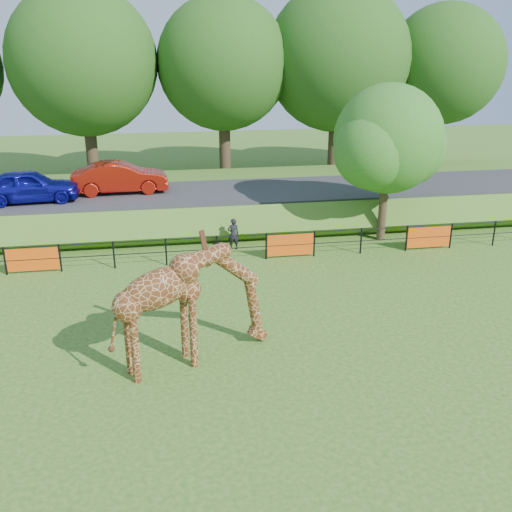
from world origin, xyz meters
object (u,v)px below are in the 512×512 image
object	(u,v)px
car_red	(120,178)
visitor	(233,234)
car_blue	(29,186)
tree_east	(390,143)
giraffe	(193,306)

from	to	relation	value
car_red	visitor	size ratio (longest dim) A/B	3.32
car_blue	tree_east	world-z (taller)	tree_east
giraffe	car_blue	xyz separation A→B (m)	(-6.56, 12.86, 0.53)
car_blue	tree_east	distance (m)	16.15
car_red	tree_east	distance (m)	12.73
car_blue	car_red	distance (m)	4.15
car_blue	visitor	size ratio (longest dim) A/B	3.20
car_red	visitor	world-z (taller)	car_red
visitor	tree_east	distance (m)	7.65
giraffe	car_blue	bearing A→B (deg)	96.42
car_blue	giraffe	bearing A→B (deg)	-157.98
giraffe	car_red	world-z (taller)	giraffe
tree_east	car_blue	bearing A→B (deg)	166.28
car_blue	car_red	size ratio (longest dim) A/B	0.97
visitor	tree_east	bearing A→B (deg)	175.35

